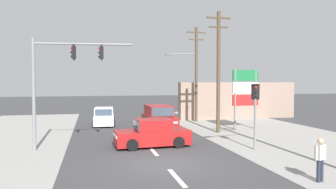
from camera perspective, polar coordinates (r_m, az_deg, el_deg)
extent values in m
plane|color=#3A3A3D|center=(14.83, -0.46, -12.15)|extent=(140.00, 140.00, 0.00)
cube|color=silver|center=(12.95, 1.56, -14.28)|extent=(0.20, 2.40, 0.01)
cube|color=silver|center=(17.69, -2.64, -9.76)|extent=(0.20, 2.40, 0.01)
cube|color=silver|center=(22.53, -5.00, -7.14)|extent=(0.20, 2.40, 0.01)
cube|color=gray|center=(20.44, 23.87, -8.29)|extent=(10.00, 44.00, 0.02)
cylinder|color=#4C3D2B|center=(23.67, 8.77, 3.80)|extent=(0.26, 0.26, 8.65)
cube|color=#4C3D2B|center=(24.08, 8.83, 13.06)|extent=(1.80, 0.12, 0.11)
cube|color=#4C3D2B|center=(23.97, 8.82, 11.53)|extent=(1.40, 0.12, 0.10)
cylinder|color=#4C3D2B|center=(30.05, 4.93, 3.45)|extent=(0.26, 0.26, 8.60)
cube|color=#4C3D2B|center=(30.37, 4.96, 10.74)|extent=(1.80, 0.12, 0.11)
cube|color=#4C3D2B|center=(30.28, 4.95, 9.52)|extent=(1.40, 0.12, 0.10)
cylinder|color=slate|center=(29.79, 2.53, 7.12)|extent=(2.60, 0.13, 0.09)
cube|color=#595B60|center=(29.48, 0.07, 7.03)|extent=(0.56, 0.29, 0.18)
cylinder|color=slate|center=(18.68, -22.34, -0.02)|extent=(0.18, 0.18, 6.00)
cylinder|color=slate|center=(18.29, -14.48, 8.51)|extent=(5.19, 0.62, 0.11)
cube|color=black|center=(18.31, -16.09, 7.07)|extent=(0.22, 0.28, 0.68)
cube|color=black|center=(18.31, -16.09, 7.07)|extent=(0.08, 0.44, 0.84)
sphere|color=red|center=(18.35, -16.47, 7.75)|extent=(0.13, 0.13, 0.13)
sphere|color=black|center=(18.33, -16.46, 7.06)|extent=(0.13, 0.13, 0.13)
sphere|color=black|center=(18.31, -16.46, 6.38)|extent=(0.13, 0.13, 0.13)
cube|color=black|center=(18.16, -11.51, 7.16)|extent=(0.22, 0.28, 0.68)
cube|color=black|center=(18.16, -11.51, 7.16)|extent=(0.08, 0.44, 0.84)
sphere|color=red|center=(18.19, -11.89, 7.84)|extent=(0.13, 0.13, 0.13)
sphere|color=black|center=(18.17, -11.89, 7.15)|extent=(0.13, 0.13, 0.13)
sphere|color=black|center=(18.15, -11.88, 6.46)|extent=(0.13, 0.13, 0.13)
cylinder|color=slate|center=(18.22, 14.92, -5.02)|extent=(0.12, 0.12, 2.80)
cube|color=black|center=(18.08, 14.97, 0.45)|extent=(0.30, 0.26, 0.68)
cube|color=black|center=(18.08, 14.97, 0.45)|extent=(0.44, 0.15, 0.84)
sphere|color=red|center=(17.96, 15.07, 1.14)|extent=(0.13, 0.13, 0.13)
sphere|color=black|center=(17.96, 15.07, 0.44)|extent=(0.13, 0.13, 0.13)
sphere|color=black|center=(17.97, 15.06, -0.26)|extent=(0.13, 0.13, 0.13)
cylinder|color=slate|center=(25.47, 11.60, -0.89)|extent=(0.16, 0.16, 4.60)
cylinder|color=slate|center=(26.23, 14.97, -0.83)|extent=(0.16, 0.16, 4.60)
cube|color=#196B38|center=(25.80, 13.35, 3.25)|extent=(2.10, 0.14, 0.84)
cube|color=silver|center=(25.80, 13.33, 1.14)|extent=(2.10, 0.14, 0.84)
cube|color=red|center=(25.84, 13.31, -0.97)|extent=(2.10, 0.14, 0.84)
cube|color=gray|center=(33.23, 12.03, -1.01)|extent=(12.00, 1.00, 3.60)
cube|color=maroon|center=(24.64, -1.57, -4.84)|extent=(1.99, 4.56, 1.00)
cube|color=maroon|center=(24.74, -1.68, -2.76)|extent=(1.81, 2.75, 0.76)
cube|color=#384756|center=(23.41, -0.90, -3.04)|extent=(1.58, 0.11, 0.65)
cube|color=#384756|center=(26.07, -2.38, -2.50)|extent=(1.55, 0.11, 0.61)
cube|color=white|center=(22.43, -0.21, -4.96)|extent=(1.56, 0.09, 0.14)
cylinder|color=black|center=(23.58, 1.41, -5.83)|extent=(0.24, 0.73, 0.72)
cylinder|color=black|center=(23.12, -2.98, -6.00)|extent=(0.24, 0.73, 0.72)
cylinder|color=black|center=(26.24, -0.32, -5.00)|extent=(0.24, 0.73, 0.72)
cylinder|color=black|center=(25.83, -4.29, -5.12)|extent=(0.24, 0.73, 0.72)
cube|color=maroon|center=(18.72, -2.76, -7.42)|extent=(4.30, 1.96, 0.80)
cube|color=maroon|center=(18.62, -2.61, -5.26)|extent=(2.00, 1.68, 0.62)
cube|color=#384756|center=(18.41, -5.55, -5.35)|extent=(0.15, 1.44, 0.53)
cube|color=#384756|center=(18.88, 0.25, -5.15)|extent=(0.15, 1.40, 0.50)
cube|color=white|center=(18.29, -9.26, -7.10)|extent=(0.13, 1.44, 0.14)
cylinder|color=black|center=(17.67, -6.22, -8.74)|extent=(0.65, 0.23, 0.64)
cylinder|color=black|center=(19.31, -7.16, -7.79)|extent=(0.65, 0.23, 0.64)
cylinder|color=black|center=(18.32, 1.90, -8.33)|extent=(0.65, 0.23, 0.64)
cylinder|color=black|center=(19.91, 0.31, -7.47)|extent=(0.65, 0.23, 0.64)
cube|color=silver|center=(28.05, -11.09, -4.26)|extent=(1.81, 3.69, 0.76)
cube|color=silver|center=(27.68, -11.12, -2.89)|extent=(1.59, 1.98, 0.64)
cube|color=#384756|center=(28.65, -11.08, -2.72)|extent=(1.36, 0.14, 0.54)
cube|color=#384756|center=(26.72, -11.16, -3.08)|extent=(1.33, 0.14, 0.51)
cube|color=white|center=(29.84, -11.02, -3.54)|extent=(1.36, 0.12, 0.14)
cylinder|color=black|center=(29.21, -12.62, -4.43)|extent=(0.21, 0.61, 0.60)
cylinder|color=black|center=(29.18, -9.47, -4.41)|extent=(0.21, 0.61, 0.60)
cylinder|color=black|center=(27.00, -12.84, -4.98)|extent=(0.21, 0.61, 0.60)
cylinder|color=black|center=(26.97, -9.43, -4.96)|extent=(0.21, 0.61, 0.60)
cylinder|color=#232838|center=(13.56, 25.17, -11.92)|extent=(0.14, 0.14, 0.84)
cylinder|color=#232838|center=(13.42, 24.73, -12.07)|extent=(0.14, 0.14, 0.84)
cube|color=#B7B2AD|center=(13.34, 25.00, -9.07)|extent=(0.41, 0.32, 0.56)
sphere|color=tan|center=(13.26, 25.03, -7.38)|extent=(0.22, 0.22, 0.22)
cylinder|color=#B7B2AD|center=(13.53, 25.56, -8.92)|extent=(0.09, 0.09, 0.54)
cylinder|color=#B7B2AD|center=(13.15, 24.42, -9.23)|extent=(0.09, 0.09, 0.54)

